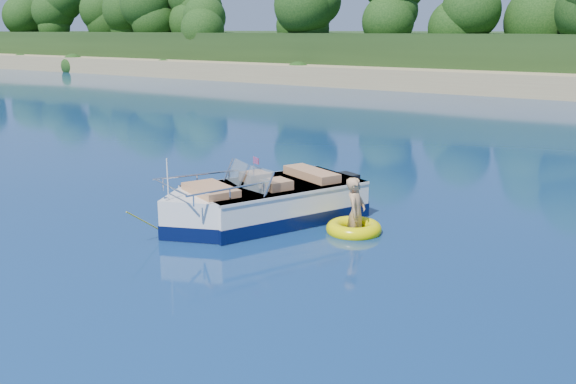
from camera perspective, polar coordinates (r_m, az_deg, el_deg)
ground at (r=12.29m, az=-5.92°, el=-6.48°), size 160.00×160.00×0.00m
motorboat at (r=14.80m, az=-2.46°, el=-1.23°), size 3.52×5.59×1.97m
tow_tube at (r=14.18m, az=5.87°, el=-3.26°), size 1.56×1.56×0.32m
boy at (r=14.22m, az=6.03°, el=-3.57°), size 0.59×0.95×1.74m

